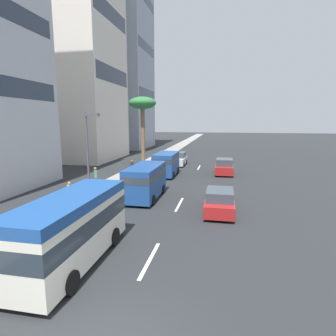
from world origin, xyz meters
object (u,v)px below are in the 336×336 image
object	(u,v)px
car_fifth	(220,201)
car_third	(224,167)
minibus_lead	(72,227)
palm_tree	(143,107)
pedestrian_near_lamp	(70,193)
street_lamp	(89,149)
van_second	(166,163)
pedestrian_mid_block	(96,176)
car_sixth	(179,159)
pedestrian_by_tree	(132,167)
van_fourth	(145,180)

from	to	relation	value
car_fifth	car_third	bearing A→B (deg)	-1.24
minibus_lead	palm_tree	size ratio (longest dim) A/B	0.78
car_fifth	pedestrian_near_lamp	xyz separation A→B (m)	(-1.08, 9.86, 0.35)
car_third	street_lamp	distance (m)	16.79
van_second	street_lamp	distance (m)	12.46
pedestrian_near_lamp	pedestrian_mid_block	distance (m)	5.18
car_fifth	street_lamp	size ratio (longest dim) A/B	0.67
car_third	pedestrian_near_lamp	world-z (taller)	pedestrian_near_lamp
minibus_lead	street_lamp	bearing A→B (deg)	-159.19
van_second	car_fifth	distance (m)	12.57
car_sixth	pedestrian_mid_block	distance (m)	15.12
car_fifth	pedestrian_by_tree	world-z (taller)	pedestrian_by_tree
van_second	pedestrian_mid_block	world-z (taller)	van_second
car_third	van_fourth	world-z (taller)	van_fourth
van_second	pedestrian_mid_block	bearing A→B (deg)	-33.64
minibus_lead	car_sixth	distance (m)	26.11
car_sixth	pedestrian_mid_block	bearing A→B (deg)	-18.90
street_lamp	palm_tree	bearing A→B (deg)	4.02
car_fifth	van_fourth	bearing A→B (deg)	67.48
van_fourth	car_sixth	size ratio (longest dim) A/B	1.27
car_fifth	car_sixth	distance (m)	19.20
minibus_lead	pedestrian_mid_block	size ratio (longest dim) A/B	3.71
car_fifth	van_second	bearing A→B (deg)	27.46
street_lamp	van_second	bearing A→B (deg)	-12.85
car_sixth	street_lamp	bearing A→B (deg)	-8.63
pedestrian_near_lamp	van_second	bearing A→B (deg)	47.44
pedestrian_by_tree	van_second	bearing A→B (deg)	-34.12
minibus_lead	street_lamp	xyz separation A→B (m)	(6.99, 2.66, 2.46)
van_fourth	pedestrian_near_lamp	bearing A→B (deg)	-51.64
pedestrian_near_lamp	van_fourth	bearing A→B (deg)	14.25
car_sixth	palm_tree	xyz separation A→B (m)	(-2.70, 4.05, 6.69)
van_fourth	car_sixth	xyz separation A→B (m)	(16.05, 0.02, -0.63)
pedestrian_near_lamp	palm_tree	world-z (taller)	palm_tree
street_lamp	car_third	bearing A→B (deg)	-32.20
car_third	street_lamp	size ratio (longest dim) A/B	0.66
pedestrian_near_lamp	pedestrian_mid_block	world-z (taller)	pedestrian_mid_block
van_second	car_fifth	xyz separation A→B (m)	(-11.14, -5.79, -0.66)
car_third	car_fifth	xyz separation A→B (m)	(-13.21, 0.29, -0.08)
palm_tree	street_lamp	bearing A→B (deg)	-175.98
van_fourth	pedestrian_mid_block	distance (m)	5.23
van_second	palm_tree	xyz separation A→B (m)	(4.53, 3.86, 6.10)
car_sixth	pedestrian_near_lamp	xyz separation A→B (m)	(-19.44, 4.27, 0.27)
car_fifth	pedestrian_mid_block	world-z (taller)	pedestrian_mid_block
palm_tree	street_lamp	size ratio (longest dim) A/B	1.37
minibus_lead	van_fourth	world-z (taller)	minibus_lead
car_fifth	street_lamp	bearing A→B (deg)	94.96
minibus_lead	pedestrian_near_lamp	bearing A→B (deg)	-148.82
van_second	car_fifth	bearing A→B (deg)	27.46
minibus_lead	van_second	world-z (taller)	minibus_lead
pedestrian_near_lamp	street_lamp	distance (m)	3.27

